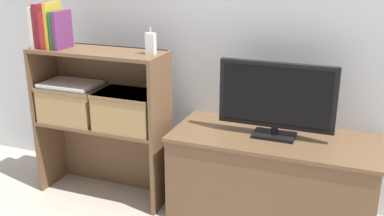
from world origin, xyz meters
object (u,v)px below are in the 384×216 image
object	(u,v)px
tv_stand	(271,178)
storage_basket_right	(128,109)
book_maroon	(44,26)
book_plum	(63,30)
book_crimson	(50,30)
storage_basket_left	(72,101)
tv	(276,98)
baby_monitor	(151,44)
book_ivory	(39,27)
book_forest	(58,30)
book_mustard	(54,25)
laptop	(71,84)

from	to	relation	value
tv_stand	storage_basket_right	size ratio (longest dim) A/B	3.08
book_maroon	book_plum	bearing A→B (deg)	0.00
book_crimson	storage_basket_left	world-z (taller)	book_crimson
tv	baby_monitor	world-z (taller)	baby_monitor
book_maroon	book_crimson	xyz separation A→B (m)	(0.04, 0.00, -0.02)
book_crimson	storage_basket_left	distance (m)	0.43
book_ivory	book_forest	world-z (taller)	book_ivory
book_mustard	baby_monitor	xyz separation A→B (m)	(0.58, 0.04, -0.07)
book_mustard	book_forest	size ratio (longest dim) A/B	1.22
book_crimson	laptop	world-z (taller)	book_crimson
book_forest	storage_basket_right	xyz separation A→B (m)	(0.41, 0.02, -0.42)
book_ivory	laptop	xyz separation A→B (m)	(0.17, 0.02, -0.33)
tv_stand	storage_basket_left	size ratio (longest dim) A/B	3.08
book_mustard	book_maroon	bearing A→B (deg)	-180.00
book_mustard	laptop	world-z (taller)	book_mustard
baby_monitor	storage_basket_right	distance (m)	0.40
tv	book_crimson	distance (m)	1.31
storage_basket_left	laptop	size ratio (longest dim) A/B	1.08
storage_basket_right	tv_stand	bearing A→B (deg)	7.37
book_ivory	book_plum	world-z (taller)	book_ivory
tv_stand	book_plum	xyz separation A→B (m)	(-1.19, -0.13, 0.75)
tv	baby_monitor	distance (m)	0.71
book_crimson	book_plum	xyz separation A→B (m)	(0.09, 0.00, 0.00)
book_forest	storage_basket_left	world-z (taller)	book_forest
book_crimson	baby_monitor	bearing A→B (deg)	3.45
baby_monitor	storage_basket_left	bearing A→B (deg)	-178.35
book_forest	storage_basket_right	size ratio (longest dim) A/B	0.60
book_ivory	tv_stand	bearing A→B (deg)	5.35
baby_monitor	laptop	size ratio (longest dim) A/B	0.44
book_mustard	laptop	xyz separation A→B (m)	(0.06, 0.02, -0.34)
laptop	baby_monitor	bearing A→B (deg)	1.65
tv_stand	book_maroon	distance (m)	1.53
book_crimson	book_plum	size ratio (longest dim) A/B	0.98
tv	book_forest	distance (m)	1.26
book_maroon	book_plum	world-z (taller)	book_maroon
tv	book_plum	distance (m)	1.23
book_forest	storage_basket_left	bearing A→B (deg)	32.86
book_maroon	storage_basket_right	size ratio (longest dim) A/B	0.70
book_mustard	laptop	size ratio (longest dim) A/B	0.78
storage_basket_left	book_mustard	bearing A→B (deg)	-160.76
tv_stand	storage_basket_left	xyz separation A→B (m)	(-1.18, -0.10, 0.33)
tv_stand	storage_basket_right	bearing A→B (deg)	-172.63
book_maroon	book_crimson	world-z (taller)	book_maroon
book_crimson	book_forest	xyz separation A→B (m)	(0.06, 0.00, 0.00)
tv_stand	book_mustard	distance (m)	1.47
book_forest	book_mustard	bearing A→B (deg)	180.00
book_plum	storage_basket_left	xyz separation A→B (m)	(0.00, 0.02, -0.42)
storage_basket_left	laptop	distance (m)	0.11
book_mustard	storage_basket_left	bearing A→B (deg)	19.24
tv_stand	laptop	bearing A→B (deg)	-174.94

